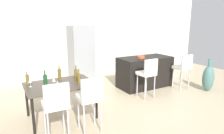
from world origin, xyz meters
The scene contains 19 objects.
ground_plane centered at (0.00, 0.00, 0.00)m, with size 10.00×10.00×0.00m, color #C6B28E.
back_wall centered at (0.00, 2.83, 1.45)m, with size 10.00×0.12×2.90m, color beige.
kitchen_island centered at (0.79, 0.83, 0.46)m, with size 1.63×0.78×0.92m, color black.
bar_chair_left centered at (0.26, 0.05, 0.70)m, with size 0.41×0.41×1.05m.
bar_chair_middle centered at (1.58, 0.05, 0.70)m, with size 0.42×0.42×1.05m.
dining_table centered at (-2.02, 0.08, 0.68)m, with size 1.36×0.94×0.74m.
dining_chair_near centered at (-2.32, -0.76, 0.70)m, with size 0.41×0.41×1.05m.
dining_chair_far centered at (-1.71, -0.76, 0.70)m, with size 0.42×0.42×1.05m.
wine_bottle_end centered at (-1.94, 0.38, 0.86)m, with size 0.07×0.07×0.30m.
wine_bottle_near centered at (-2.31, 0.03, 0.87)m, with size 0.08×0.08×0.33m.
wine_bottle_far centered at (-1.68, -0.12, 0.85)m, with size 0.07×0.07×0.30m.
wine_bottle_inner centered at (-1.67, 0.08, 0.88)m, with size 0.08×0.08×0.34m.
wine_bottle_left centered at (-2.60, 0.32, 0.85)m, with size 0.07×0.07×0.28m.
wine_glass_middle centered at (-2.15, 0.02, 0.86)m, with size 0.07×0.07×0.17m.
wine_glass_right centered at (-2.16, -0.27, 0.86)m, with size 0.07×0.07×0.17m.
wine_glass_corner centered at (-2.57, 0.18, 0.86)m, with size 0.07×0.07×0.17m.
refrigerator centered at (-0.65, 2.39, 0.92)m, with size 0.72×0.68×1.84m, color #939699.
fruit_bowl centered at (0.58, 0.76, 0.96)m, with size 0.22×0.22×0.07m, color #C6512D.
floor_vase centered at (2.12, -0.40, 0.38)m, with size 0.32×0.32×0.94m.
Camera 1 is at (-3.04, -3.85, 2.00)m, focal length 32.24 mm.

